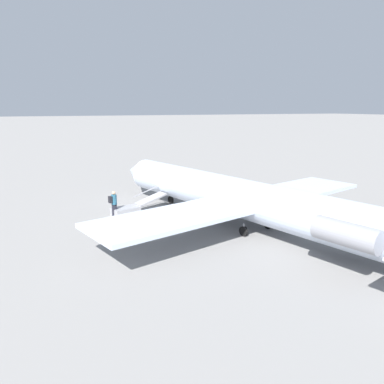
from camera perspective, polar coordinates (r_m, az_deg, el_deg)
name	(u,v)px	position (r m, az deg, el deg)	size (l,w,h in m)	color
ground_plane	(232,224)	(23.56, 6.06, -4.88)	(600.00, 600.00, 0.00)	gray
airplane_main	(242,198)	(22.51, 7.65, -0.92)	(25.42, 19.53, 6.13)	silver
boarding_stairs	(131,208)	(25.95, -9.30, -2.48)	(2.04, 4.14, 1.58)	#99999E
passenger	(114,202)	(25.24, -11.85, -1.52)	(0.41, 0.56, 1.74)	#23232D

